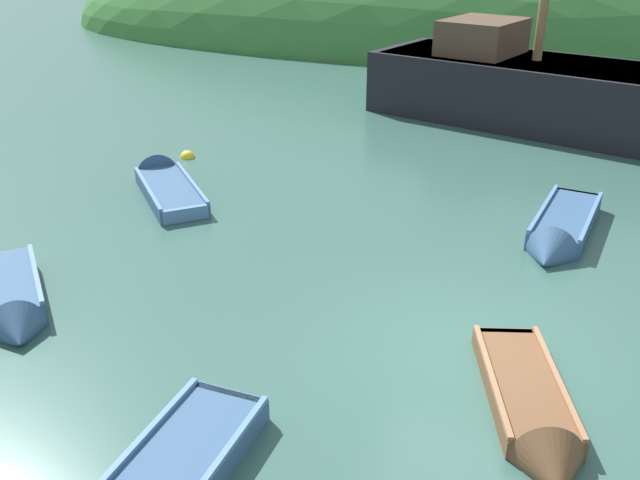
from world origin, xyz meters
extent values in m
plane|color=#33564C|center=(0.00, 0.00, 0.00)|extent=(120.00, 120.00, 0.00)
ellipsoid|color=#387033|center=(-7.22, 30.82, 0.00)|extent=(44.81, 18.90, 12.73)
cube|color=black|center=(1.95, 13.26, 0.60)|extent=(15.07, 7.95, 2.81)
cube|color=#997A51|center=(1.95, 13.26, 1.96)|extent=(14.42, 7.48, 0.10)
cube|color=#4C3828|center=(-1.95, 14.45, 2.56)|extent=(2.89, 3.23, 1.10)
cube|color=#335175|center=(-7.62, 4.02, 0.10)|extent=(2.91, 2.98, 0.44)
cone|color=#335175|center=(-8.93, 5.39, 0.10)|extent=(1.29, 1.27, 1.07)
cube|color=#4F75A1|center=(-6.60, 2.95, 0.17)|extent=(0.82, 0.78, 0.31)
cube|color=#4F75A1|center=(-7.99, 4.40, 0.26)|extent=(0.87, 0.84, 0.05)
cube|color=#4F75A1|center=(-7.25, 3.63, 0.26)|extent=(0.87, 0.84, 0.05)
cube|color=#4F75A1|center=(-7.24, 4.38, 0.35)|extent=(2.12, 2.22, 0.07)
cube|color=#4F75A1|center=(-8.00, 3.66, 0.35)|extent=(2.12, 2.22, 0.07)
cube|color=#335175|center=(-7.74, -1.04, 0.13)|extent=(2.38, 2.36, 0.51)
cone|color=#335175|center=(-6.67, -2.10, 0.13)|extent=(1.07, 1.07, 0.90)
cube|color=#4F75A1|center=(-8.57, -0.23, 0.21)|extent=(0.68, 0.69, 0.36)
cube|color=#4F75A1|center=(-7.44, -1.33, 0.33)|extent=(0.74, 0.75, 0.05)
cube|color=#4F75A1|center=(-8.04, -0.74, 0.33)|extent=(0.74, 0.75, 0.05)
cube|color=#4F75A1|center=(-7.44, -0.73, 0.42)|extent=(1.74, 1.71, 0.07)
cube|color=brown|center=(0.88, -0.77, 0.07)|extent=(1.71, 2.75, 0.39)
cone|color=brown|center=(1.36, -2.31, 0.07)|extent=(1.08, 0.90, 0.93)
cube|color=#8E6242|center=(0.51, 0.41, 0.13)|extent=(0.88, 0.38, 0.27)
cube|color=#8E6242|center=(1.01, -1.20, 0.21)|extent=(0.91, 0.44, 0.05)
cube|color=#8E6242|center=(0.74, -0.34, 0.21)|extent=(0.91, 0.44, 0.05)
cube|color=#8E6242|center=(0.45, -0.91, 0.30)|extent=(0.83, 2.43, 0.07)
cube|color=#8E6242|center=(1.31, -0.64, 0.30)|extent=(0.83, 2.43, 0.07)
cube|color=#335175|center=(1.25, 5.38, 0.13)|extent=(1.47, 3.09, 0.49)
cone|color=#335175|center=(0.99, 3.55, 0.13)|extent=(1.10, 0.86, 1.00)
cube|color=#4F75A1|center=(1.46, 6.80, 0.20)|extent=(0.96, 0.26, 0.34)
cube|color=#4F75A1|center=(1.18, 4.86, 0.31)|extent=(0.99, 0.32, 0.05)
cube|color=#4F75A1|center=(1.33, 5.89, 0.31)|extent=(0.99, 0.32, 0.05)
cube|color=#4F75A1|center=(0.77, 5.45, 0.40)|extent=(0.50, 2.89, 0.07)
cube|color=#4F75A1|center=(1.74, 5.31, 0.40)|extent=(0.50, 2.89, 0.07)
cube|color=#335175|center=(-2.83, -3.64, 0.10)|extent=(1.20, 2.46, 0.45)
cube|color=#4F75A1|center=(-2.80, -2.48, 0.17)|extent=(1.02, 0.15, 0.31)
cube|color=#4F75A1|center=(-2.84, -4.07, 0.27)|extent=(1.05, 0.21, 0.05)
cube|color=#4F75A1|center=(-2.82, -3.22, 0.27)|extent=(1.05, 0.21, 0.05)
cube|color=#4F75A1|center=(-3.36, -3.63, 0.36)|extent=(0.14, 2.39, 0.07)
cube|color=#4F75A1|center=(-2.30, -3.66, 0.36)|extent=(0.14, 2.39, 0.07)
sphere|color=yellow|center=(-8.82, 6.88, 0.00)|extent=(0.41, 0.41, 0.41)
camera|label=1|loc=(0.83, -8.95, 6.01)|focal=38.18mm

